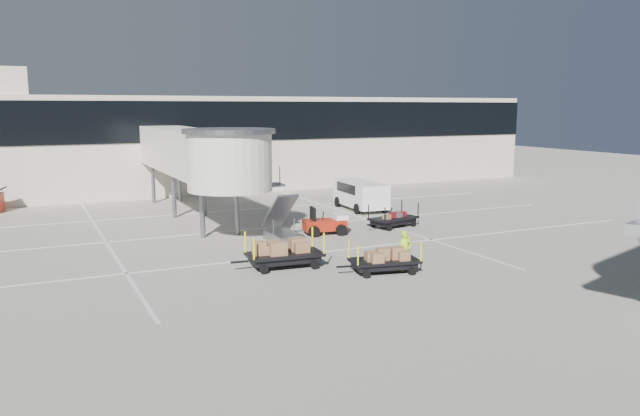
# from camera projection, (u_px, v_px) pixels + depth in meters

# --- Properties ---
(ground) EXTENTS (140.00, 140.00, 0.00)m
(ground) POSITION_uv_depth(u_px,v_px,m) (352.00, 260.00, 29.45)
(ground) COLOR #AAA598
(ground) RESTS_ON ground
(lane_markings) EXTENTS (40.00, 30.00, 0.02)m
(lane_markings) POSITION_uv_depth(u_px,v_px,m) (268.00, 227.00, 37.48)
(lane_markings) COLOR silver
(lane_markings) RESTS_ON ground
(terminal) EXTENTS (64.00, 12.11, 15.20)m
(terminal) POSITION_uv_depth(u_px,v_px,m) (188.00, 142.00, 55.31)
(terminal) COLOR beige
(terminal) RESTS_ON ground
(jet_bridge) EXTENTS (5.70, 20.40, 6.03)m
(jet_bridge) POSITION_uv_depth(u_px,v_px,m) (199.00, 154.00, 38.00)
(jet_bridge) COLOR silver
(jet_bridge) RESTS_ON ground
(baggage_tug) EXTENTS (2.59, 1.90, 1.59)m
(baggage_tug) POSITION_uv_depth(u_px,v_px,m) (326.00, 224.00, 35.25)
(baggage_tug) COLOR #9C1F0E
(baggage_tug) RESTS_ON ground
(suitcase_cart) EXTENTS (3.76, 2.17, 1.44)m
(suitcase_cart) POSITION_uv_depth(u_px,v_px,m) (393.00, 219.00, 37.28)
(suitcase_cart) COLOR black
(suitcase_cart) RESTS_ON ground
(box_cart_near) EXTENTS (3.71, 2.02, 1.42)m
(box_cart_near) POSITION_uv_depth(u_px,v_px,m) (388.00, 260.00, 27.11)
(box_cart_near) COLOR black
(box_cart_near) RESTS_ON ground
(box_cart_far) EXTENTS (4.18, 1.95, 1.61)m
(box_cart_far) POSITION_uv_depth(u_px,v_px,m) (288.00, 253.00, 27.97)
(box_cart_far) COLOR black
(box_cart_far) RESTS_ON ground
(ground_worker) EXTENTS (0.67, 0.46, 1.76)m
(ground_worker) POSITION_uv_depth(u_px,v_px,m) (405.00, 250.00, 27.48)
(ground_worker) COLOR #A7DE17
(ground_worker) RESTS_ON ground
(minivan) EXTENTS (2.59, 5.28, 1.94)m
(minivan) POSITION_uv_depth(u_px,v_px,m) (360.00, 193.00, 43.83)
(minivan) COLOR white
(minivan) RESTS_ON ground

